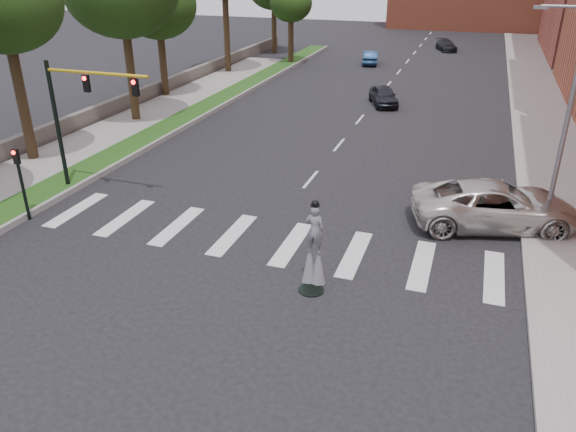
# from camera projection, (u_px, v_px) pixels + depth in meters

# --- Properties ---
(ground_plane) EXTENTS (160.00, 160.00, 0.00)m
(ground_plane) POSITION_uv_depth(u_px,v_px,m) (252.00, 251.00, 21.98)
(ground_plane) COLOR black
(ground_plane) RESTS_ON ground
(grass_median) EXTENTS (2.00, 60.00, 0.25)m
(grass_median) POSITION_uv_depth(u_px,v_px,m) (210.00, 105.00, 42.39)
(grass_median) COLOR #1D4513
(grass_median) RESTS_ON ground
(median_curb) EXTENTS (0.20, 60.00, 0.28)m
(median_curb) POSITION_uv_depth(u_px,v_px,m) (223.00, 105.00, 42.08)
(median_curb) COLOR gray
(median_curb) RESTS_ON ground
(sidewalk_left) EXTENTS (4.00, 60.00, 0.18)m
(sidewalk_left) POSITION_uv_depth(u_px,v_px,m) (96.00, 139.00, 34.71)
(sidewalk_left) COLOR gray
(sidewalk_left) RESTS_ON ground
(sidewalk_right) EXTENTS (5.00, 90.00, 0.18)m
(sidewalk_right) POSITION_uv_depth(u_px,v_px,m) (548.00, 115.00, 39.73)
(sidewalk_right) COLOR gray
(sidewalk_right) RESTS_ON ground
(stone_wall) EXTENTS (0.50, 56.00, 1.10)m
(stone_wall) POSITION_uv_depth(u_px,v_px,m) (160.00, 88.00, 45.51)
(stone_wall) COLOR #59544C
(stone_wall) RESTS_ON ground
(manhole) EXTENTS (0.90, 0.90, 0.04)m
(manhole) POSITION_uv_depth(u_px,v_px,m) (311.00, 290.00, 19.39)
(manhole) COLOR black
(manhole) RESTS_ON ground
(streetlight) EXTENTS (2.05, 0.20, 9.00)m
(streetlight) POSITION_uv_depth(u_px,v_px,m) (566.00, 113.00, 21.87)
(streetlight) COLOR slate
(streetlight) RESTS_ON ground
(traffic_signal) EXTENTS (5.30, 0.23, 6.20)m
(traffic_signal) POSITION_uv_depth(u_px,v_px,m) (76.00, 108.00, 25.61)
(traffic_signal) COLOR black
(traffic_signal) RESTS_ON ground
(secondary_signal) EXTENTS (0.25, 0.21, 3.23)m
(secondary_signal) POSITION_uv_depth(u_px,v_px,m) (21.00, 178.00, 23.71)
(secondary_signal) COLOR black
(secondary_signal) RESTS_ON ground
(stilt_performer) EXTENTS (0.84, 0.52, 3.17)m
(stilt_performer) POSITION_uv_depth(u_px,v_px,m) (314.00, 250.00, 19.34)
(stilt_performer) COLOR #302113
(stilt_performer) RESTS_ON ground
(suv_crossing) EXTENTS (7.51, 4.87, 1.92)m
(suv_crossing) POSITION_uv_depth(u_px,v_px,m) (495.00, 205.00, 23.57)
(suv_crossing) COLOR beige
(suv_crossing) RESTS_ON ground
(car_near) EXTENTS (3.14, 4.52, 1.43)m
(car_near) POSITION_uv_depth(u_px,v_px,m) (383.00, 96.00, 42.48)
(car_near) COLOR black
(car_near) RESTS_ON ground
(car_mid) EXTENTS (2.13, 4.32, 1.36)m
(car_mid) POSITION_uv_depth(u_px,v_px,m) (370.00, 57.00, 57.93)
(car_mid) COLOR navy
(car_mid) RESTS_ON ground
(car_far) EXTENTS (3.04, 4.46, 1.20)m
(car_far) POSITION_uv_depth(u_px,v_px,m) (446.00, 45.00, 65.86)
(car_far) COLOR black
(car_far) RESTS_ON ground
(tree_1) EXTENTS (5.92, 5.92, 10.85)m
(tree_1) POSITION_uv_depth(u_px,v_px,m) (2.00, 3.00, 27.94)
(tree_1) COLOR #302113
(tree_1) RESTS_ON ground
(tree_3) EXTENTS (5.87, 5.87, 9.41)m
(tree_3) POSITION_uv_depth(u_px,v_px,m) (158.00, 6.00, 42.41)
(tree_3) COLOR #302113
(tree_3) RESTS_ON ground
(tree_6) EXTENTS (4.23, 4.23, 7.73)m
(tree_6) POSITION_uv_depth(u_px,v_px,m) (291.00, 4.00, 55.74)
(tree_6) COLOR #302113
(tree_6) RESTS_ON ground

